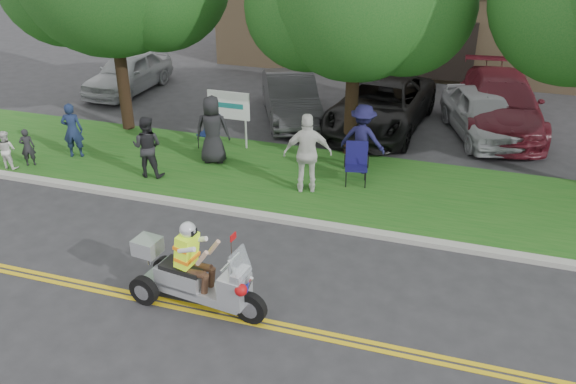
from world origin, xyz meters
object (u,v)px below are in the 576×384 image
(trike_scooter, at_px, (193,277))
(parked_car_far_right, at_px, (483,114))
(parked_car_mid, at_px, (381,105))
(parked_car_right, at_px, (501,103))
(lawn_chair_b, at_px, (356,160))
(spectator_adult_left, at_px, (72,130))
(spectator_adult_right, at_px, (308,153))
(spectator_adult_mid, at_px, (147,147))
(lawn_chair_a, at_px, (210,128))
(parked_car_left, at_px, (291,97))
(parked_car_far_left, at_px, (128,72))

(trike_scooter, xyz_separation_m, parked_car_far_right, (4.72, 10.26, 0.11))
(parked_car_mid, relative_size, parked_car_right, 0.97)
(lawn_chair_b, distance_m, spectator_adult_left, 7.85)
(parked_car_far_right, bearing_deg, spectator_adult_right, -146.43)
(spectator_adult_left, bearing_deg, spectator_adult_mid, 148.64)
(trike_scooter, xyz_separation_m, spectator_adult_right, (0.74, 4.92, 0.50))
(spectator_adult_mid, distance_m, spectator_adult_right, 4.19)
(parked_car_mid, distance_m, parked_car_far_right, 3.06)
(spectator_adult_mid, distance_m, parked_car_far_right, 9.98)
(trike_scooter, bearing_deg, spectator_adult_mid, 134.90)
(spectator_adult_left, height_order, parked_car_right, spectator_adult_left)
(trike_scooter, height_order, spectator_adult_mid, trike_scooter)
(spectator_adult_left, distance_m, parked_car_right, 12.82)
(parked_car_far_right, bearing_deg, parked_car_right, 40.93)
(lawn_chair_b, bearing_deg, spectator_adult_left, 173.56)
(lawn_chair_a, bearing_deg, lawn_chair_b, -2.49)
(trike_scooter, bearing_deg, parked_car_right, 72.50)
(spectator_adult_right, bearing_deg, lawn_chair_b, -158.73)
(parked_car_mid, bearing_deg, lawn_chair_b, -82.97)
(spectator_adult_right, bearing_deg, trike_scooter, 63.39)
(parked_car_far_right, bearing_deg, parked_car_left, 163.08)
(lawn_chair_b, bearing_deg, parked_car_mid, 79.28)
(trike_scooter, height_order, parked_car_far_left, trike_scooter)
(spectator_adult_mid, xyz_separation_m, parked_car_mid, (5.11, 5.47, -0.16))
(spectator_adult_right, distance_m, parked_car_far_left, 10.50)
(spectator_adult_mid, bearing_deg, lawn_chair_a, -114.14)
(spectator_adult_right, xyz_separation_m, parked_car_mid, (0.94, 5.05, -0.35))
(trike_scooter, bearing_deg, parked_car_mid, 88.04)
(trike_scooter, distance_m, parked_car_mid, 10.11)
(lawn_chair_b, bearing_deg, parked_car_right, 45.24)
(lawn_chair_b, height_order, parked_car_mid, parked_car_mid)
(lawn_chair_b, bearing_deg, parked_car_far_left, 139.66)
(trike_scooter, distance_m, spectator_adult_mid, 5.67)
(spectator_adult_right, distance_m, parked_car_left, 5.45)
(trike_scooter, xyz_separation_m, lawn_chair_b, (1.78, 5.77, 0.09))
(parked_car_mid, bearing_deg, lawn_chair_a, -138.57)
(lawn_chair_a, height_order, parked_car_right, parked_car_right)
(lawn_chair_a, height_order, spectator_adult_mid, spectator_adult_mid)
(lawn_chair_b, xyz_separation_m, parked_car_right, (3.44, 5.38, 0.12))
(spectator_adult_mid, height_order, parked_car_left, spectator_adult_mid)
(lawn_chair_a, relative_size, parked_car_far_left, 0.23)
(spectator_adult_left, bearing_deg, spectator_adult_right, 158.62)
(trike_scooter, xyz_separation_m, lawn_chair_a, (-2.72, 6.80, 0.04))
(spectator_adult_left, height_order, parked_car_mid, spectator_adult_left)
(parked_car_right, bearing_deg, spectator_adult_mid, -149.56)
(lawn_chair_a, xyz_separation_m, parked_car_far_right, (7.43, 3.46, 0.07))
(trike_scooter, bearing_deg, parked_car_far_right, 72.88)
(trike_scooter, height_order, spectator_adult_left, trike_scooter)
(spectator_adult_mid, bearing_deg, parked_car_left, -118.26)
(spectator_adult_left, bearing_deg, parked_car_mid, -167.87)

